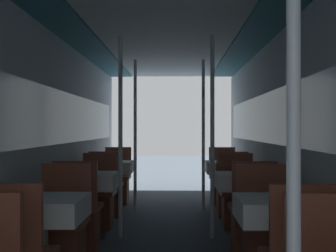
{
  "coord_description": "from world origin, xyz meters",
  "views": [
    {
      "loc": [
        0.13,
        -0.92,
        1.24
      ],
      "look_at": [
        0.05,
        2.76,
        1.26
      ],
      "focal_mm": 50.0,
      "sensor_mm": 36.0,
      "label": 1
    }
  ],
  "objects_px": {
    "chair_right_far_2": "(237,205)",
    "chair_left_far_3": "(117,186)",
    "chair_left_far_2": "(98,204)",
    "chair_right_far_3": "(223,186)",
    "chair_right_near_3": "(231,196)",
    "support_pole_left_2": "(120,137)",
    "dining_table_left_2": "(89,183)",
    "chair_left_near_3": "(106,196)",
    "support_pole_right_0": "(294,158)",
    "dining_table_right_1": "(280,214)",
    "chair_left_far_1": "(61,239)",
    "dining_table_right_2": "(244,184)",
    "support_pole_right_2": "(212,137)",
    "dining_table_right_3": "(227,169)",
    "support_pole_right_3": "(203,135)",
    "chair_right_near_2": "(252,223)",
    "dining_table_left_1": "(42,213)",
    "support_pole_left_3": "(135,135)",
    "chair_right_far_1": "(265,240)",
    "chair_left_near_2": "(79,222)",
    "dining_table_left_3": "(112,169)"
  },
  "relations": [
    {
      "from": "support_pole_left_3",
      "to": "support_pole_right_3",
      "type": "height_order",
      "value": "same"
    },
    {
      "from": "chair_left_far_1",
      "to": "dining_table_right_2",
      "type": "relative_size",
      "value": 1.26
    },
    {
      "from": "chair_left_far_1",
      "to": "dining_table_right_2",
      "type": "distance_m",
      "value": 2.18
    },
    {
      "from": "chair_right_far_2",
      "to": "dining_table_right_1",
      "type": "bearing_deg",
      "value": 90.0
    },
    {
      "from": "chair_left_far_1",
      "to": "chair_left_far_2",
      "type": "xyz_separation_m",
      "value": [
        0.0,
        1.84,
        0.0
      ]
    },
    {
      "from": "support_pole_left_3",
      "to": "chair_left_near_2",
      "type": "bearing_deg",
      "value": -98.36
    },
    {
      "from": "chair_right_near_3",
      "to": "support_pole_left_2",
      "type": "bearing_deg",
      "value": -137.39
    },
    {
      "from": "chair_left_far_1",
      "to": "chair_right_far_2",
      "type": "distance_m",
      "value": 2.53
    },
    {
      "from": "chair_right_near_3",
      "to": "support_pole_right_3",
      "type": "xyz_separation_m",
      "value": [
        -0.35,
        0.56,
        0.85
      ]
    },
    {
      "from": "chair_left_far_2",
      "to": "chair_right_far_3",
      "type": "distance_m",
      "value": 2.53
    },
    {
      "from": "chair_left_near_2",
      "to": "chair_right_far_3",
      "type": "bearing_deg",
      "value": 59.54
    },
    {
      "from": "chair_left_near_3",
      "to": "dining_table_right_1",
      "type": "distance_m",
      "value": 3.58
    },
    {
      "from": "chair_right_far_2",
      "to": "dining_table_right_2",
      "type": "bearing_deg",
      "value": 90.0
    },
    {
      "from": "support_pole_left_3",
      "to": "support_pole_right_2",
      "type": "height_order",
      "value": "same"
    },
    {
      "from": "chair_right_far_2",
      "to": "support_pole_right_3",
      "type": "height_order",
      "value": "support_pole_right_3"
    },
    {
      "from": "support_pole_right_2",
      "to": "support_pole_right_3",
      "type": "bearing_deg",
      "value": 90.0
    },
    {
      "from": "support_pole_right_0",
      "to": "chair_left_near_3",
      "type": "bearing_deg",
      "value": 105.66
    },
    {
      "from": "dining_table_left_2",
      "to": "chair_left_near_3",
      "type": "xyz_separation_m",
      "value": [
        -0.0,
        1.28,
        -0.33
      ]
    },
    {
      "from": "chair_right_near_2",
      "to": "dining_table_right_3",
      "type": "distance_m",
      "value": 2.42
    },
    {
      "from": "dining_table_right_1",
      "to": "support_pole_right_2",
      "type": "xyz_separation_m",
      "value": [
        -0.35,
        1.84,
        0.53
      ]
    },
    {
      "from": "chair_left_far_3",
      "to": "chair_right_near_3",
      "type": "xyz_separation_m",
      "value": [
        1.74,
        -1.12,
        0.0
      ]
    },
    {
      "from": "support_pole_left_2",
      "to": "chair_right_far_2",
      "type": "bearing_deg",
      "value": 22.0
    },
    {
      "from": "chair_left_far_3",
      "to": "dining_table_right_2",
      "type": "distance_m",
      "value": 2.98
    },
    {
      "from": "support_pole_right_2",
      "to": "dining_table_right_3",
      "type": "distance_m",
      "value": 1.94
    },
    {
      "from": "chair_right_near_3",
      "to": "support_pole_right_2",
      "type": "bearing_deg",
      "value": -105.43
    },
    {
      "from": "chair_right_far_2",
      "to": "dining_table_right_3",
      "type": "xyz_separation_m",
      "value": [
        -0.0,
        1.28,
        0.33
      ]
    },
    {
      "from": "chair_left_near_3",
      "to": "support_pole_left_3",
      "type": "bearing_deg",
      "value": 57.86
    },
    {
      "from": "chair_left_far_1",
      "to": "chair_right_far_2",
      "type": "height_order",
      "value": "same"
    },
    {
      "from": "dining_table_right_3",
      "to": "support_pole_right_3",
      "type": "distance_m",
      "value": 0.63
    },
    {
      "from": "chair_left_near_3",
      "to": "chair_left_far_3",
      "type": "xyz_separation_m",
      "value": [
        0.0,
        1.12,
        0.0
      ]
    },
    {
      "from": "dining_table_left_3",
      "to": "support_pole_right_0",
      "type": "distance_m",
      "value": 5.71
    },
    {
      "from": "chair_right_far_3",
      "to": "chair_right_near_2",
      "type": "bearing_deg",
      "value": 90.0
    },
    {
      "from": "chair_left_far_1",
      "to": "support_pole_left_3",
      "type": "xyz_separation_m",
      "value": [
        0.35,
        3.12,
        0.85
      ]
    },
    {
      "from": "chair_left_near_2",
      "to": "chair_right_near_3",
      "type": "distance_m",
      "value": 2.53
    },
    {
      "from": "support_pole_left_2",
      "to": "support_pole_right_0",
      "type": "height_order",
      "value": "same"
    },
    {
      "from": "chair_left_near_3",
      "to": "chair_right_near_2",
      "type": "relative_size",
      "value": 1.0
    },
    {
      "from": "dining_table_left_1",
      "to": "dining_table_left_2",
      "type": "height_order",
      "value": "same"
    },
    {
      "from": "dining_table_left_3",
      "to": "chair_right_far_3",
      "type": "distance_m",
      "value": 1.86
    },
    {
      "from": "chair_left_near_3",
      "to": "chair_right_far_1",
      "type": "height_order",
      "value": "same"
    },
    {
      "from": "dining_table_left_1",
      "to": "chair_right_far_2",
      "type": "distance_m",
      "value": 2.98
    },
    {
      "from": "support_pole_left_3",
      "to": "dining_table_left_1",
      "type": "bearing_deg",
      "value": -95.48
    },
    {
      "from": "chair_left_far_2",
      "to": "chair_right_far_3",
      "type": "height_order",
      "value": "same"
    },
    {
      "from": "dining_table_left_1",
      "to": "chair_left_far_3",
      "type": "distance_m",
      "value": 4.25
    },
    {
      "from": "chair_left_far_2",
      "to": "dining_table_right_3",
      "type": "distance_m",
      "value": 2.18
    },
    {
      "from": "support_pole_right_2",
      "to": "dining_table_right_3",
      "type": "bearing_deg",
      "value": 79.15
    },
    {
      "from": "chair_right_far_1",
      "to": "support_pole_right_2",
      "type": "bearing_deg",
      "value": -74.57
    },
    {
      "from": "support_pole_right_0",
      "to": "chair_right_far_3",
      "type": "distance_m",
      "value": 6.15
    },
    {
      "from": "support_pole_left_2",
      "to": "support_pole_right_2",
      "type": "height_order",
      "value": "same"
    },
    {
      "from": "chair_right_far_2",
      "to": "chair_left_far_3",
      "type": "bearing_deg",
      "value": -46.55
    },
    {
      "from": "support_pole_left_3",
      "to": "dining_table_right_2",
      "type": "distance_m",
      "value": 2.36
    }
  ]
}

